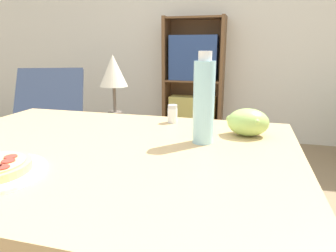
% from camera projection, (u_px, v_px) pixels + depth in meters
% --- Properties ---
extents(wall_back, '(8.00, 0.05, 2.60)m').
position_uv_depth(wall_back, '(200.00, 26.00, 3.41)').
color(wall_back, silver).
rests_on(wall_back, ground_plane).
extents(dining_table, '(1.25, 0.94, 0.76)m').
position_uv_depth(dining_table, '(100.00, 174.00, 0.98)').
color(dining_table, tan).
rests_on(dining_table, ground_plane).
extents(grape_bunch, '(0.15, 0.11, 0.10)m').
position_uv_depth(grape_bunch, '(248.00, 122.00, 1.06)').
color(grape_bunch, '#A8CC66').
rests_on(grape_bunch, dining_table).
extents(drink_bottle, '(0.07, 0.07, 0.30)m').
position_uv_depth(drink_bottle, '(204.00, 101.00, 0.96)').
color(drink_bottle, '#A3DBEA').
rests_on(drink_bottle, dining_table).
extents(salt_shaker, '(0.04, 0.04, 0.08)m').
position_uv_depth(salt_shaker, '(173.00, 114.00, 1.25)').
color(salt_shaker, white).
rests_on(salt_shaker, dining_table).
extents(lounge_chair_near, '(0.81, 0.93, 0.88)m').
position_uv_depth(lounge_chair_near, '(48.00, 139.00, 2.64)').
color(lounge_chair_near, slate).
rests_on(lounge_chair_near, ground_plane).
extents(bookshelf, '(0.68, 0.28, 1.39)m').
position_uv_depth(bookshelf, '(193.00, 86.00, 3.42)').
color(bookshelf, brown).
rests_on(bookshelf, ground_plane).
extents(side_table, '(0.34, 0.34, 0.53)m').
position_uv_depth(side_table, '(117.00, 152.00, 2.38)').
color(side_table, brown).
rests_on(side_table, ground_plane).
extents(table_lamp, '(0.21, 0.21, 0.49)m').
position_uv_depth(table_lamp, '(113.00, 74.00, 2.22)').
color(table_lamp, '#665B51').
rests_on(table_lamp, side_table).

